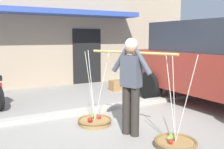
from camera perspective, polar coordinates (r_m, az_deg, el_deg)
name	(u,v)px	position (r m, az deg, el deg)	size (l,w,h in m)	color
ground_plane	(112,119)	(5.57, -0.05, -9.71)	(90.00, 90.00, 0.00)	gray
sidewalk_curb	(97,109)	(6.15, -3.22, -7.50)	(20.00, 0.24, 0.10)	#AEA89C
fruit_vendor	(131,80)	(4.51, 4.16, -1.21)	(0.69, 1.60, 1.70)	#2D2823
fruit_basket_left_side	(175,143)	(4.34, 13.62, -14.25)	(0.67, 0.67, 1.45)	#9E7542
fruit_basket_right_side	(95,121)	(5.25, -3.78, -10.03)	(0.67, 0.67, 1.45)	#9E7542
parked_truck	(221,61)	(6.86, 22.57, 2.71)	(2.26, 4.85, 2.10)	maroon
storefront_building	(19,27)	(11.60, -19.63, 9.66)	(13.00, 6.00, 4.20)	tan
wooden_crate	(117,85)	(8.46, 1.10, -2.37)	(0.44, 0.36, 0.32)	olive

